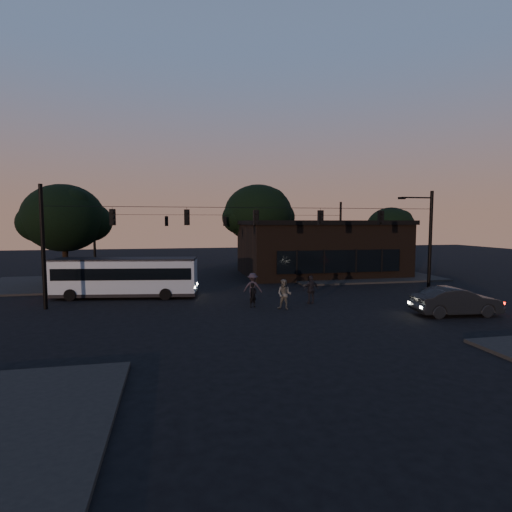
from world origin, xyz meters
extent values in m
plane|color=black|center=(0.00, 0.00, 0.00)|extent=(120.00, 120.00, 0.00)
cube|color=black|center=(12.00, 14.00, 0.07)|extent=(14.00, 10.00, 0.15)
cube|color=black|center=(-14.00, 14.00, 0.07)|extent=(14.00, 10.00, 0.15)
cube|color=black|center=(9.00, 16.00, 2.50)|extent=(15.00, 10.00, 5.00)
cube|color=black|center=(9.00, 16.00, 5.20)|extent=(15.40, 10.40, 0.40)
cube|color=black|center=(9.00, 10.88, 1.80)|extent=(11.50, 0.18, 2.00)
cylinder|color=black|center=(4.00, 22.00, 2.00)|extent=(0.44, 0.44, 4.00)
ellipsoid|color=black|center=(4.00, 22.00, 6.20)|extent=(7.60, 7.60, 6.46)
cylinder|color=black|center=(18.00, 18.00, 1.50)|extent=(0.44, 0.44, 3.00)
ellipsoid|color=black|center=(18.00, 18.00, 4.65)|extent=(5.20, 5.20, 4.42)
cylinder|color=black|center=(-14.00, 13.00, 1.80)|extent=(0.44, 0.44, 3.60)
ellipsoid|color=black|center=(-14.00, 13.00, 5.58)|extent=(6.40, 6.40, 5.44)
cylinder|color=black|center=(-13.00, 4.00, 3.75)|extent=(0.24, 0.24, 7.50)
cylinder|color=black|center=(13.00, 4.00, 3.75)|extent=(0.24, 0.24, 7.50)
cylinder|color=black|center=(0.00, 4.00, 6.20)|extent=(26.00, 0.03, 0.03)
cube|color=black|center=(-9.00, 4.00, 5.55)|extent=(0.34, 0.30, 1.00)
cube|color=black|center=(-4.50, 4.00, 5.55)|extent=(0.34, 0.30, 1.00)
cube|color=black|center=(0.00, 4.00, 5.55)|extent=(0.34, 0.30, 1.00)
cube|color=black|center=(4.50, 4.00, 5.55)|extent=(0.34, 0.30, 1.00)
cube|color=black|center=(9.00, 4.00, 5.55)|extent=(0.34, 0.30, 1.00)
cylinder|color=black|center=(-13.00, 20.00, 3.75)|extent=(0.24, 0.24, 7.50)
cylinder|color=black|center=(13.00, 20.00, 3.75)|extent=(0.24, 0.24, 7.50)
cylinder|color=black|center=(0.00, 20.00, 6.00)|extent=(26.00, 0.03, 0.03)
cube|color=black|center=(-6.00, 20.00, 5.35)|extent=(0.34, 0.30, 1.00)
cube|color=black|center=(0.00, 20.00, 5.35)|extent=(0.34, 0.30, 1.00)
cube|color=black|center=(6.00, 20.00, 5.35)|extent=(0.34, 0.30, 1.00)
cube|color=#8497A9|center=(-8.65, 6.93, 1.54)|extent=(9.91, 3.67, 2.29)
cube|color=black|center=(-8.65, 6.93, 1.76)|extent=(9.53, 3.65, 0.79)
cube|color=black|center=(-8.65, 6.93, 2.69)|extent=(9.91, 3.67, 0.13)
cube|color=black|center=(-8.65, 6.93, 0.31)|extent=(10.02, 3.74, 0.22)
cylinder|color=black|center=(-12.17, 6.37, 0.40)|extent=(0.82, 0.34, 0.79)
cylinder|color=black|center=(-11.83, 8.54, 0.40)|extent=(0.82, 0.34, 0.79)
cylinder|color=black|center=(-5.95, 5.40, 0.40)|extent=(0.82, 0.34, 0.79)
cylinder|color=black|center=(-5.61, 7.57, 0.40)|extent=(0.82, 0.34, 0.79)
imported|color=black|center=(10.17, -2.47, 0.79)|extent=(4.94, 2.09, 1.58)
imported|color=black|center=(-0.62, 1.94, 0.76)|extent=(0.66, 0.60, 1.52)
imported|color=#4E4E47|center=(1.12, 1.01, 0.91)|extent=(1.12, 1.07, 1.83)
imported|color=black|center=(3.25, 2.21, 0.92)|extent=(1.13, 0.58, 1.84)
imported|color=#27212A|center=(-0.29, 3.68, 0.95)|extent=(1.39, 1.05, 1.90)
camera|label=1|loc=(-5.40, -21.86, 5.24)|focal=28.00mm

